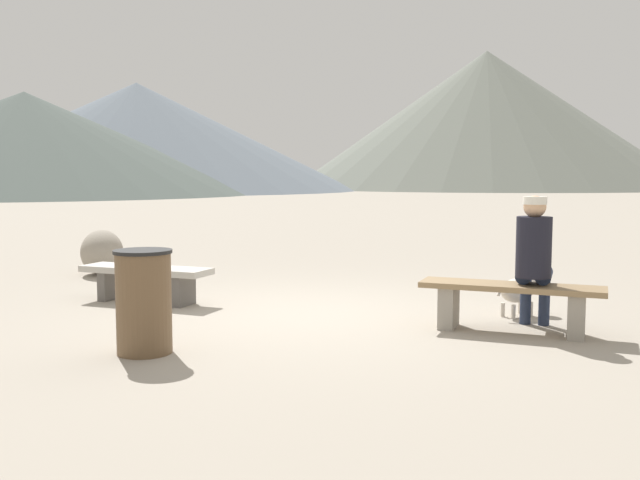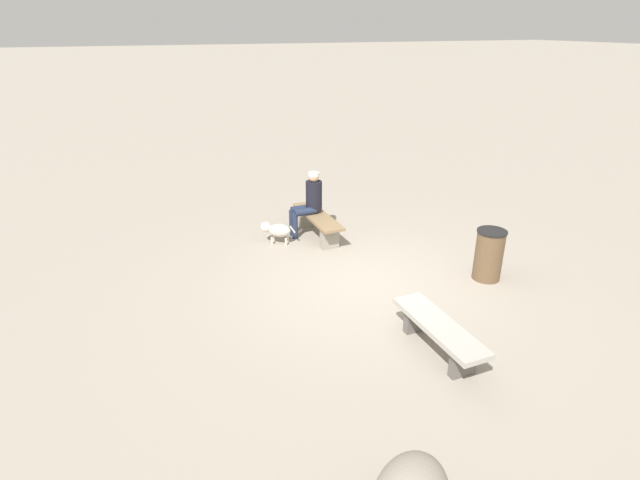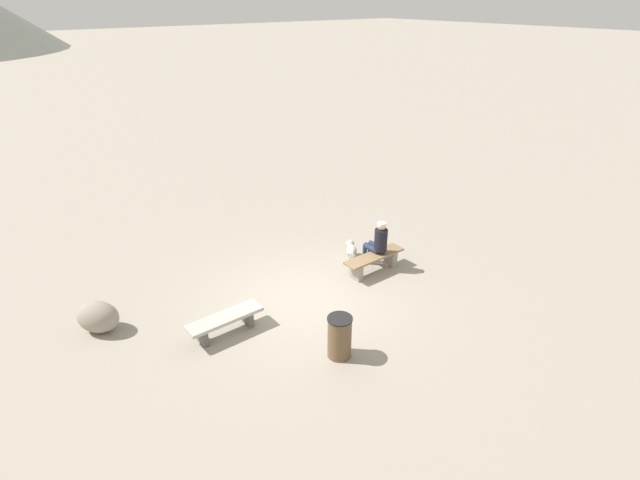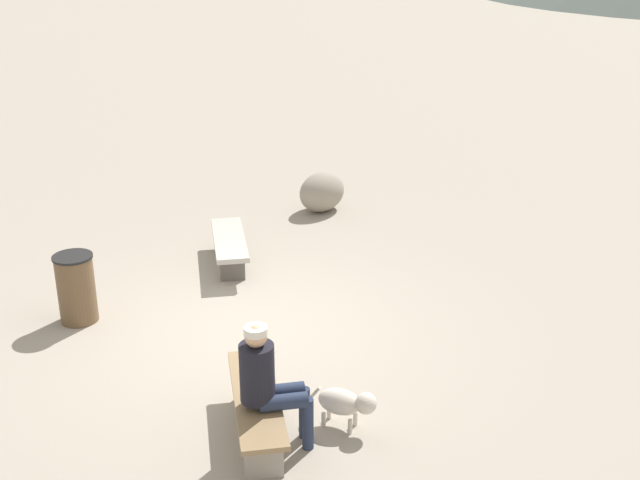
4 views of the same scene
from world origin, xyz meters
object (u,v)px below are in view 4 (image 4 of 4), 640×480
Objects in this scene: dog at (346,402)px; trash_bin at (76,288)px; bench_left at (230,244)px; bench_right at (257,408)px; boulder at (322,192)px; seated_person at (268,379)px.

dog is 3.98m from trash_bin.
bench_left is 2.61× the size of dog.
trash_bin is at bearing 168.56° from dog.
bench_right is 1.95× the size of trash_bin.
trash_bin is (-2.76, -2.87, 0.16)m from dog.
boulder is (-2.04, 1.69, 0.02)m from bench_left.
bench_right is (4.19, 0.02, 0.00)m from bench_left.
bench_right is at bearing -154.64° from seated_person.
trash_bin is 0.97× the size of boulder.
boulder reaches higher than bench_right.
bench_right is 6.46m from boulder.
seated_person is 3.63m from trash_bin.
bench_right is 1.30× the size of seated_person.
dog is at bearing 46.04° from trash_bin.
seated_person is at bearing 26.93° from bench_right.
boulder is (-6.43, 1.57, -0.42)m from seated_person.
bench_right reaches higher than dog.
seated_person is at bearing 35.24° from trash_bin.
bench_left is at bearing -39.62° from boulder.
boulder is (-6.24, 1.67, 0.02)m from bench_right.
seated_person is (0.19, 0.10, 0.44)m from bench_right.
boulder is at bearing 164.07° from seated_person.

